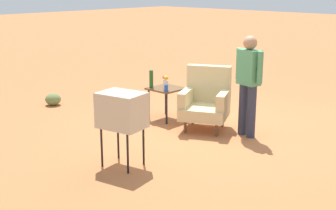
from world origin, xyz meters
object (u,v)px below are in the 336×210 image
soda_can_red (165,85)px  side_table (166,92)px  tv_on_stand (122,111)px  flower_vase (166,82)px  person_standing (249,80)px  soda_can_blue (166,88)px  armchair (206,100)px  bottle_wine_green (151,79)px

soda_can_red → side_table: bearing=125.2°
tv_on_stand → flower_vase: bearing=117.7°
person_standing → soda_can_blue: 1.50m
armchair → side_table: (-0.88, -0.06, 0.01)m
armchair → soda_can_blue: (-0.66, -0.29, 0.15)m
side_table → flower_vase: (0.14, -0.15, 0.23)m
armchair → soda_can_red: 0.85m
soda_can_red → flower_vase: (0.09, -0.09, 0.09)m
bottle_wine_green → flower_vase: 0.34m
soda_can_red → bottle_wine_green: 0.29m
person_standing → bottle_wine_green: person_standing is taller
tv_on_stand → bottle_wine_green: tv_on_stand is taller
bottle_wine_green → flower_vase: bearing=4.4°
bottle_wine_green → armchair: bearing=12.9°
flower_vase → soda_can_red: bearing=135.7°
soda_can_blue → bottle_wine_green: bearing=173.4°
person_standing → soda_can_red: 1.62m
tv_on_stand → flower_vase: tv_on_stand is taller
soda_can_red → flower_vase: bearing=-44.3°
armchair → soda_can_red: armchair is taller
side_table → person_standing: person_standing is taller
person_standing → bottle_wine_green: bearing=-168.0°
armchair → flower_vase: armchair is taller
tv_on_stand → person_standing: person_standing is taller
person_standing → side_table: bearing=-172.8°
tv_on_stand → soda_can_blue: 2.03m
side_table → soda_can_red: (0.05, -0.07, 0.15)m
soda_can_blue → flower_vase: (-0.08, 0.07, 0.09)m
tv_on_stand → soda_can_red: (-1.08, 1.97, -0.13)m
flower_vase → tv_on_stand: bearing=-62.3°
armchair → soda_can_blue: armchair is taller
side_table → tv_on_stand: 2.34m
tv_on_stand → person_standing: (0.50, 2.24, 0.16)m
soda_can_red → flower_vase: 0.15m
side_table → tv_on_stand: (1.13, -2.04, 0.28)m
armchair → bottle_wine_green: (-1.08, -0.25, 0.25)m
soda_can_blue → bottle_wine_green: size_ratio=0.38×
soda_can_red → bottle_wine_green: bottle_wine_green is taller
flower_vase → armchair: bearing=16.5°
person_standing → flower_vase: size_ratio=6.19×
soda_can_blue → tv_on_stand: bearing=-63.4°
person_standing → bottle_wine_green: size_ratio=5.12×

